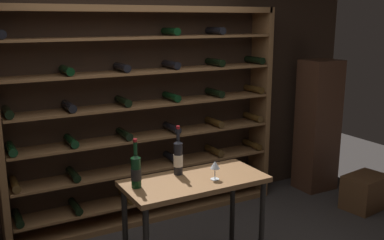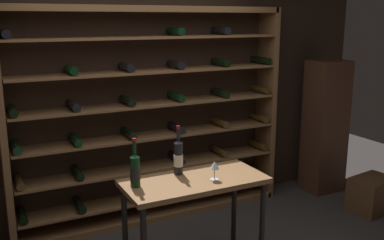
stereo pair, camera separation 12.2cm
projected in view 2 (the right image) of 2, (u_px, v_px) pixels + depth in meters
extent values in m
cube|color=#332319|center=(133.00, 94.00, 4.55)|extent=(5.72, 0.10, 2.62)
cube|color=brown|center=(2.00, 132.00, 3.85)|extent=(0.06, 0.32, 2.20)
cube|color=brown|center=(266.00, 105.00, 5.10)|extent=(0.06, 0.32, 2.20)
cube|color=brown|center=(150.00, 9.00, 4.23)|extent=(2.84, 0.32, 0.06)
cube|color=brown|center=(155.00, 213.00, 4.72)|extent=(2.84, 0.32, 0.06)
cube|color=brown|center=(154.00, 196.00, 4.67)|extent=(2.76, 0.32, 0.02)
cylinder|color=black|center=(22.00, 215.00, 4.08)|extent=(0.08, 0.30, 0.08)
cylinder|color=black|center=(79.00, 205.00, 4.31)|extent=(0.08, 0.30, 0.08)
cylinder|color=#4C3314|center=(131.00, 195.00, 4.54)|extent=(0.08, 0.30, 0.08)
cylinder|color=black|center=(177.00, 187.00, 4.77)|extent=(0.08, 0.30, 0.08)
cylinder|color=black|center=(219.00, 179.00, 5.01)|extent=(0.08, 0.30, 0.08)
cylinder|color=#4C3314|center=(257.00, 172.00, 5.24)|extent=(0.08, 0.30, 0.08)
cube|color=brown|center=(154.00, 166.00, 4.60)|extent=(2.76, 0.32, 0.02)
cylinder|color=#4C3314|center=(19.00, 182.00, 4.00)|extent=(0.08, 0.30, 0.08)
cylinder|color=black|center=(77.00, 173.00, 4.23)|extent=(0.08, 0.30, 0.08)
cylinder|color=black|center=(176.00, 158.00, 4.70)|extent=(0.08, 0.30, 0.08)
cylinder|color=#4C3314|center=(219.00, 151.00, 4.93)|extent=(0.08, 0.30, 0.08)
cylinder|color=#4C3314|center=(258.00, 145.00, 5.16)|extent=(0.08, 0.30, 0.08)
cube|color=brown|center=(153.00, 135.00, 4.52)|extent=(2.76, 0.32, 0.02)
cylinder|color=black|center=(16.00, 147.00, 3.93)|extent=(0.08, 0.30, 0.08)
cylinder|color=black|center=(75.00, 140.00, 4.16)|extent=(0.08, 0.30, 0.08)
cylinder|color=black|center=(128.00, 133.00, 4.39)|extent=(0.08, 0.30, 0.08)
cylinder|color=black|center=(176.00, 128.00, 4.62)|extent=(0.08, 0.30, 0.08)
cylinder|color=#4C3314|center=(219.00, 122.00, 4.86)|extent=(0.08, 0.30, 0.08)
cylinder|color=#4C3314|center=(259.00, 118.00, 5.09)|extent=(0.08, 0.30, 0.08)
cube|color=brown|center=(152.00, 104.00, 4.45)|extent=(2.76, 0.32, 0.02)
cylinder|color=black|center=(12.00, 111.00, 3.85)|extent=(0.08, 0.30, 0.08)
cylinder|color=black|center=(73.00, 105.00, 4.08)|extent=(0.08, 0.30, 0.08)
cylinder|color=black|center=(127.00, 101.00, 4.32)|extent=(0.08, 0.30, 0.08)
cylinder|color=black|center=(176.00, 97.00, 4.55)|extent=(0.08, 0.30, 0.08)
cylinder|color=black|center=(220.00, 93.00, 4.78)|extent=(0.08, 0.30, 0.08)
cylinder|color=#4C3314|center=(260.00, 89.00, 5.01)|extent=(0.08, 0.30, 0.08)
cube|color=brown|center=(152.00, 71.00, 4.37)|extent=(2.76, 0.32, 0.02)
cylinder|color=black|center=(71.00, 70.00, 4.01)|extent=(0.08, 0.30, 0.08)
cylinder|color=black|center=(126.00, 67.00, 4.24)|extent=(0.08, 0.30, 0.08)
cylinder|color=black|center=(176.00, 64.00, 4.47)|extent=(0.08, 0.30, 0.08)
cylinder|color=black|center=(220.00, 62.00, 4.71)|extent=(0.08, 0.30, 0.08)
cylinder|color=black|center=(261.00, 60.00, 4.94)|extent=(0.08, 0.30, 0.08)
cube|color=brown|center=(151.00, 37.00, 4.30)|extent=(2.76, 0.32, 0.02)
cylinder|color=black|center=(5.00, 34.00, 3.70)|extent=(0.08, 0.30, 0.08)
cylinder|color=black|center=(175.00, 31.00, 4.40)|extent=(0.08, 0.30, 0.08)
cylinder|color=black|center=(221.00, 31.00, 4.63)|extent=(0.08, 0.30, 0.08)
cube|color=brown|center=(194.00, 181.00, 3.35)|extent=(1.10, 0.52, 0.04)
cylinder|color=black|center=(262.00, 231.00, 3.49)|extent=(0.04, 0.04, 0.84)
cylinder|color=black|center=(125.00, 236.00, 3.41)|extent=(0.04, 0.04, 0.84)
cylinder|color=black|center=(234.00, 211.00, 3.85)|extent=(0.04, 0.04, 0.84)
cube|color=brown|center=(372.00, 194.00, 4.81)|extent=(0.52, 0.41, 0.38)
cube|color=#4C2D1E|center=(325.00, 127.00, 5.29)|extent=(0.44, 0.36, 1.60)
cylinder|color=black|center=(178.00, 159.00, 3.43)|extent=(0.07, 0.07, 0.25)
cone|color=black|center=(178.00, 142.00, 3.39)|extent=(0.07, 0.07, 0.03)
cylinder|color=black|center=(178.00, 134.00, 3.38)|extent=(0.03, 0.03, 0.09)
cylinder|color=maroon|center=(178.00, 127.00, 3.37)|extent=(0.03, 0.03, 0.02)
cylinder|color=silver|center=(178.00, 160.00, 3.43)|extent=(0.07, 0.07, 0.10)
cylinder|color=black|center=(135.00, 172.00, 3.17)|extent=(0.07, 0.07, 0.22)
cone|color=black|center=(135.00, 156.00, 3.14)|extent=(0.07, 0.07, 0.03)
cylinder|color=black|center=(134.00, 148.00, 3.13)|extent=(0.03, 0.03, 0.10)
cylinder|color=maroon|center=(134.00, 140.00, 3.12)|extent=(0.03, 0.03, 0.02)
cylinder|color=black|center=(135.00, 173.00, 3.17)|extent=(0.08, 0.08, 0.08)
cylinder|color=silver|center=(214.00, 179.00, 3.33)|extent=(0.07, 0.07, 0.00)
cylinder|color=silver|center=(214.00, 174.00, 3.32)|extent=(0.01, 0.01, 0.08)
cone|color=silver|center=(215.00, 165.00, 3.30)|extent=(0.07, 0.07, 0.06)
cylinder|color=#590A14|center=(215.00, 167.00, 3.31)|extent=(0.04, 0.04, 0.02)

